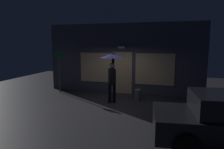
# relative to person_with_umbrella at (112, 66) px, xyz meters

# --- Properties ---
(ground_plane) EXTENTS (18.00, 18.00, 0.00)m
(ground_plane) POSITION_rel_person_with_umbrella_xyz_m (0.00, -0.34, -1.66)
(ground_plane) COLOR #2D2D33
(building_facade) EXTENTS (8.31, 0.48, 3.69)m
(building_facade) POSITION_rel_person_with_umbrella_xyz_m (0.01, 2.01, 0.16)
(building_facade) COLOR #4C4C56
(building_facade) RESTS_ON ground
(person_with_umbrella) EXTENTS (1.02, 1.02, 2.20)m
(person_with_umbrella) POSITION_rel_person_with_umbrella_xyz_m (0.00, 0.00, 0.00)
(person_with_umbrella) COLOR black
(person_with_umbrella) RESTS_ON ground
(street_sign_post) EXTENTS (0.40, 0.07, 2.31)m
(street_sign_post) POSITION_rel_person_with_umbrella_xyz_m (-3.29, 1.12, -0.35)
(street_sign_post) COLOR #595B60
(street_sign_post) RESTS_ON ground
(sidewalk_bollard) EXTENTS (0.29, 0.29, 0.52)m
(sidewalk_bollard) POSITION_rel_person_with_umbrella_xyz_m (1.06, 0.69, -1.40)
(sidewalk_bollard) COLOR slate
(sidewalk_bollard) RESTS_ON ground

